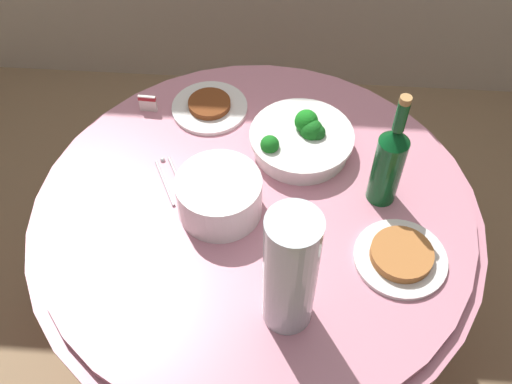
{
  "coord_description": "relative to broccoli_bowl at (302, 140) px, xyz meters",
  "views": [
    {
      "loc": [
        0.07,
        -0.89,
        1.91
      ],
      "look_at": [
        0.0,
        0.0,
        0.79
      ],
      "focal_mm": 40.83,
      "sensor_mm": 36.0,
      "label": 1
    }
  ],
  "objects": [
    {
      "name": "label_placard_front",
      "position": [
        -0.44,
        0.12,
        -0.01
      ],
      "size": [
        0.05,
        0.01,
        0.05
      ],
      "color": "white",
      "rests_on": "buffet_table"
    },
    {
      "name": "broccoli_bowl",
      "position": [
        0.0,
        0.0,
        0.0
      ],
      "size": [
        0.28,
        0.28,
        0.12
      ],
      "color": "white",
      "rests_on": "buffet_table"
    },
    {
      "name": "decorative_fruit_vase",
      "position": [
        -0.02,
        -0.49,
        0.11
      ],
      "size": [
        0.11,
        0.11,
        0.34
      ],
      "color": "silver",
      "rests_on": "buffet_table"
    },
    {
      "name": "wine_bottle",
      "position": [
        0.21,
        -0.15,
        0.09
      ],
      "size": [
        0.07,
        0.07,
        0.34
      ],
      "color": "#0D5021",
      "rests_on": "buffet_table"
    },
    {
      "name": "ground_plane",
      "position": [
        -0.11,
        -0.2,
        -0.78
      ],
      "size": [
        6.0,
        6.0,
        0.0
      ],
      "primitive_type": "plane",
      "color": "#9E7F5B"
    },
    {
      "name": "serving_tongs",
      "position": [
        -0.34,
        -0.13,
        -0.04
      ],
      "size": [
        0.11,
        0.16,
        0.01
      ],
      "color": "silver",
      "rests_on": "buffet_table"
    },
    {
      "name": "plate_stack",
      "position": [
        -0.2,
        -0.22,
        0.02
      ],
      "size": [
        0.21,
        0.21,
        0.11
      ],
      "color": "white",
      "rests_on": "buffet_table"
    },
    {
      "name": "food_plate_peanuts",
      "position": [
        0.24,
        -0.34,
        -0.02
      ],
      "size": [
        0.22,
        0.22,
        0.04
      ],
      "color": "white",
      "rests_on": "buffet_table"
    },
    {
      "name": "food_plate_stir_fry",
      "position": [
        -0.27,
        0.14,
        -0.03
      ],
      "size": [
        0.22,
        0.22,
        0.03
      ],
      "color": "white",
      "rests_on": "buffet_table"
    },
    {
      "name": "buffet_table",
      "position": [
        -0.11,
        -0.2,
        -0.4
      ],
      "size": [
        1.16,
        1.16,
        0.74
      ],
      "color": "maroon",
      "rests_on": "ground_plane"
    }
  ]
}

